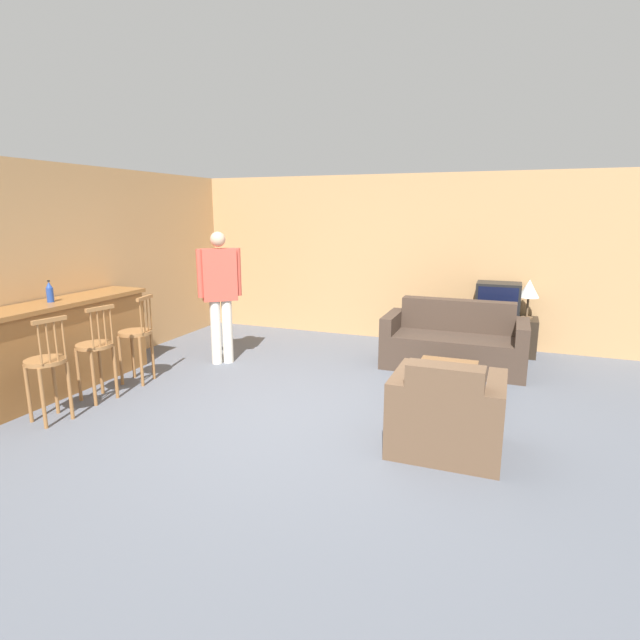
{
  "coord_description": "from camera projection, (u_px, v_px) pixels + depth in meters",
  "views": [
    {
      "loc": [
        1.88,
        -4.24,
        2.04
      ],
      "look_at": [
        -0.08,
        0.83,
        0.85
      ],
      "focal_mm": 28.0,
      "sensor_mm": 36.0,
      "label": 1
    }
  ],
  "objects": [
    {
      "name": "tv",
      "position": [
        498.0,
        300.0,
        7.19
      ],
      "size": [
        0.61,
        0.44,
        0.5
      ],
      "color": "black",
      "rests_on": "tv_unit"
    },
    {
      "name": "bar_counter",
      "position": [
        56.0,
        347.0,
        5.65
      ],
      "size": [
        0.55,
        2.47,
        1.05
      ],
      "color": "brown",
      "rests_on": "ground_plane"
    },
    {
      "name": "coffee_table",
      "position": [
        445.0,
        374.0,
        5.39
      ],
      "size": [
        0.63,
        0.91,
        0.37
      ],
      "color": "brown",
      "rests_on": "ground_plane"
    },
    {
      "name": "couch_far",
      "position": [
        454.0,
        344.0,
        6.6
      ],
      "size": [
        1.81,
        0.84,
        0.87
      ],
      "color": "#423328",
      "rests_on": "ground_plane"
    },
    {
      "name": "bottle",
      "position": [
        50.0,
        292.0,
        5.54
      ],
      "size": [
        0.07,
        0.07,
        0.25
      ],
      "color": "#234293",
      "rests_on": "bar_counter"
    },
    {
      "name": "table_lamp",
      "position": [
        529.0,
        290.0,
        7.01
      ],
      "size": [
        0.28,
        0.28,
        0.56
      ],
      "color": "brown",
      "rests_on": "tv_unit"
    },
    {
      "name": "wall_back",
      "position": [
        387.0,
        258.0,
        7.97
      ],
      "size": [
        9.4,
        0.08,
        2.6
      ],
      "color": "tan",
      "rests_on": "ground_plane"
    },
    {
      "name": "tv_unit",
      "position": [
        495.0,
        334.0,
        7.3
      ],
      "size": [
        1.12,
        0.46,
        0.54
      ],
      "color": "#2D2319",
      "rests_on": "ground_plane"
    },
    {
      "name": "wall_left",
      "position": [
        123.0,
        265.0,
        7.0
      ],
      "size": [
        0.08,
        8.61,
        2.6
      ],
      "color": "tan",
      "rests_on": "ground_plane"
    },
    {
      "name": "person_by_window",
      "position": [
        220.0,
        290.0,
        6.64
      ],
      "size": [
        0.46,
        0.43,
        1.78
      ],
      "color": "silver",
      "rests_on": "ground_plane"
    },
    {
      "name": "armchair_near",
      "position": [
        446.0,
        416.0,
        4.28
      ],
      "size": [
        0.93,
        0.79,
        0.85
      ],
      "color": "brown",
      "rests_on": "ground_plane"
    },
    {
      "name": "bar_chair_far",
      "position": [
        136.0,
        338.0,
        5.97
      ],
      "size": [
        0.44,
        0.44,
        1.06
      ],
      "color": "#996638",
      "rests_on": "ground_plane"
    },
    {
      "name": "bar_chair_mid",
      "position": [
        96.0,
        352.0,
        5.4
      ],
      "size": [
        0.45,
        0.45,
        1.06
      ],
      "color": "#996638",
      "rests_on": "ground_plane"
    },
    {
      "name": "bar_chair_near",
      "position": [
        47.0,
        368.0,
        4.84
      ],
      "size": [
        0.45,
        0.45,
        1.06
      ],
      "color": "#996638",
      "rests_on": "ground_plane"
    },
    {
      "name": "ground_plane",
      "position": [
        298.0,
        421.0,
        4.96
      ],
      "size": [
        24.0,
        24.0,
        0.0
      ],
      "primitive_type": "plane",
      "color": "#565B66"
    }
  ]
}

